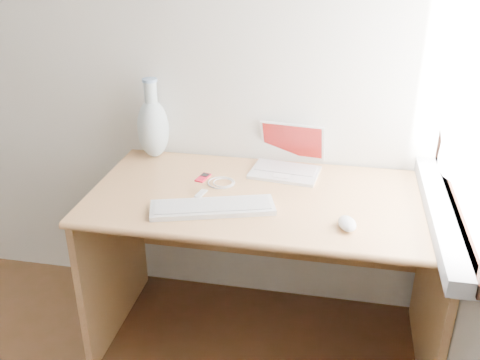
% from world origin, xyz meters
% --- Properties ---
extents(back_wall, '(3.50, 0.04, 2.60)m').
position_xyz_m(back_wall, '(0.00, 1.75, 1.30)').
color(back_wall, white).
rests_on(back_wall, floor).
extents(window, '(0.11, 0.99, 1.10)m').
position_xyz_m(window, '(1.72, 1.30, 1.28)').
color(window, white).
rests_on(window, right_wall).
extents(desk, '(1.43, 0.71, 0.76)m').
position_xyz_m(desk, '(1.03, 1.47, 0.54)').
color(desk, tan).
rests_on(desk, floor).
extents(laptop, '(0.31, 0.27, 0.20)m').
position_xyz_m(laptop, '(1.08, 1.64, 0.80)').
color(laptop, white).
rests_on(laptop, desk).
extents(external_keyboard, '(0.49, 0.28, 0.02)m').
position_xyz_m(external_keyboard, '(0.85, 1.22, 0.77)').
color(external_keyboard, white).
rests_on(external_keyboard, desk).
extents(mouse, '(0.08, 0.12, 0.04)m').
position_xyz_m(mouse, '(1.35, 1.18, 0.77)').
color(mouse, white).
rests_on(mouse, desk).
extents(ipod, '(0.06, 0.09, 0.01)m').
position_xyz_m(ipod, '(0.74, 1.48, 0.76)').
color(ipod, '#B70C27').
rests_on(ipod, desk).
extents(cable_coil, '(0.12, 0.12, 0.01)m').
position_xyz_m(cable_coil, '(0.83, 1.45, 0.76)').
color(cable_coil, white).
rests_on(cable_coil, desk).
extents(remote, '(0.04, 0.08, 0.01)m').
position_xyz_m(remote, '(0.77, 1.34, 0.76)').
color(remote, white).
rests_on(remote, desk).
extents(vase, '(0.15, 0.15, 0.37)m').
position_xyz_m(vase, '(0.45, 1.68, 0.91)').
color(vase, silver).
rests_on(vase, desk).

